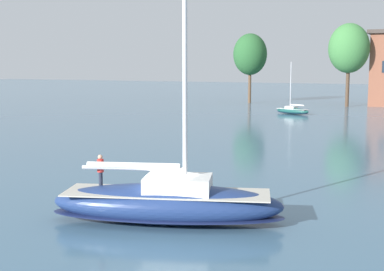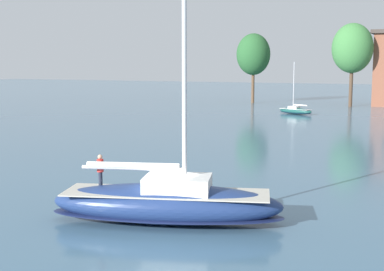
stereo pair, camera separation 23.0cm
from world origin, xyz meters
name	(u,v)px [view 2 (the right image)]	position (x,y,z in m)	size (l,w,h in m)	color
ground_plane	(166,223)	(0.00, 0.00, 0.00)	(400.00, 400.00, 0.00)	#42667F
tree_shore_left	(352,48)	(-3.66, 80.00, 10.78)	(7.48, 7.48, 15.40)	#4C3828
tree_shore_center	(253,54)	(-23.27, 81.28, 9.84)	(6.83, 6.83, 14.06)	brown
sailboat_main	(167,202)	(0.03, 0.01, 1.09)	(12.11, 6.70, 16.02)	navy
sailboat_moored_far_slip	(295,111)	(-9.07, 60.62, 0.56)	(6.20, 3.69, 8.26)	#194C47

